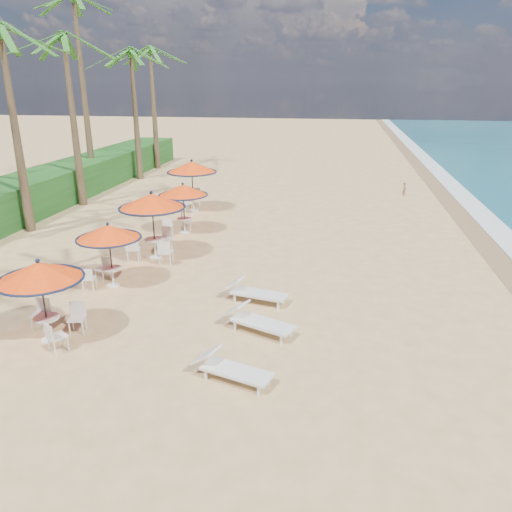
{
  "coord_description": "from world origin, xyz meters",
  "views": [
    {
      "loc": [
        2.09,
        -10.28,
        6.43
      ],
      "look_at": [
        -0.35,
        4.29,
        1.2
      ],
      "focal_mm": 35.0,
      "sensor_mm": 36.0,
      "label": 1
    }
  ],
  "objects_px": {
    "station_4": "(192,172)",
    "lounger_far": "(253,291)",
    "lounger_mid": "(256,320)",
    "station_0": "(42,281)",
    "station_2": "(152,209)",
    "lounger_near": "(229,367)",
    "station_1": "(107,238)",
    "station_3": "(182,195)"
  },
  "relations": [
    {
      "from": "station_2",
      "to": "lounger_near",
      "type": "xyz_separation_m",
      "value": [
        4.55,
        -7.57,
        -1.58
      ]
    },
    {
      "from": "lounger_mid",
      "to": "station_0",
      "type": "bearing_deg",
      "value": -142.35
    },
    {
      "from": "station_0",
      "to": "lounger_far",
      "type": "distance_m",
      "value": 5.95
    },
    {
      "from": "station_3",
      "to": "lounger_near",
      "type": "height_order",
      "value": "station_3"
    },
    {
      "from": "station_2",
      "to": "station_1",
      "type": "bearing_deg",
      "value": -99.38
    },
    {
      "from": "station_0",
      "to": "lounger_mid",
      "type": "xyz_separation_m",
      "value": [
        5.23,
        1.34,
        -1.31
      ]
    },
    {
      "from": "station_0",
      "to": "lounger_near",
      "type": "distance_m",
      "value": 5.29
    },
    {
      "from": "station_4",
      "to": "station_2",
      "type": "bearing_deg",
      "value": -84.91
    },
    {
      "from": "station_4",
      "to": "lounger_far",
      "type": "height_order",
      "value": "station_4"
    },
    {
      "from": "station_0",
      "to": "lounger_far",
      "type": "relative_size",
      "value": 1.08
    },
    {
      "from": "lounger_mid",
      "to": "lounger_near",
      "type": "bearing_deg",
      "value": -71.96
    },
    {
      "from": "station_4",
      "to": "lounger_near",
      "type": "xyz_separation_m",
      "value": [
        5.21,
        -14.91,
        -1.71
      ]
    },
    {
      "from": "station_0",
      "to": "lounger_mid",
      "type": "relative_size",
      "value": 1.06
    },
    {
      "from": "station_4",
      "to": "lounger_near",
      "type": "bearing_deg",
      "value": -70.75
    },
    {
      "from": "station_0",
      "to": "station_1",
      "type": "bearing_deg",
      "value": 90.2
    },
    {
      "from": "lounger_mid",
      "to": "lounger_far",
      "type": "xyz_separation_m",
      "value": [
        -0.42,
        1.89,
        -0.01
      ]
    },
    {
      "from": "station_0",
      "to": "lounger_near",
      "type": "bearing_deg",
      "value": -11.74
    },
    {
      "from": "lounger_near",
      "to": "lounger_far",
      "type": "relative_size",
      "value": 0.95
    },
    {
      "from": "lounger_near",
      "to": "station_1",
      "type": "bearing_deg",
      "value": 154.64
    },
    {
      "from": "station_0",
      "to": "lounger_mid",
      "type": "bearing_deg",
      "value": 14.37
    },
    {
      "from": "lounger_near",
      "to": "lounger_far",
      "type": "xyz_separation_m",
      "value": [
        -0.2,
        4.28,
        0.02
      ]
    },
    {
      "from": "station_1",
      "to": "station_2",
      "type": "height_order",
      "value": "station_2"
    },
    {
      "from": "station_0",
      "to": "station_3",
      "type": "relative_size",
      "value": 1.0
    },
    {
      "from": "station_3",
      "to": "station_4",
      "type": "distance_m",
      "value": 4.01
    },
    {
      "from": "station_0",
      "to": "station_1",
      "type": "xyz_separation_m",
      "value": [
        -0.01,
        3.68,
        0.01
      ]
    },
    {
      "from": "station_2",
      "to": "lounger_near",
      "type": "bearing_deg",
      "value": -58.99
    },
    {
      "from": "station_2",
      "to": "lounger_near",
      "type": "distance_m",
      "value": 8.98
    },
    {
      "from": "lounger_far",
      "to": "station_1",
      "type": "bearing_deg",
      "value": -172.48
    },
    {
      "from": "lounger_mid",
      "to": "station_3",
      "type": "bearing_deg",
      "value": 141.92
    },
    {
      "from": "station_3",
      "to": "station_1",
      "type": "bearing_deg",
      "value": -95.03
    },
    {
      "from": "station_2",
      "to": "station_3",
      "type": "height_order",
      "value": "station_2"
    },
    {
      "from": "station_4",
      "to": "lounger_near",
      "type": "distance_m",
      "value": 15.88
    },
    {
      "from": "station_3",
      "to": "lounger_far",
      "type": "bearing_deg",
      "value": -57.44
    },
    {
      "from": "station_4",
      "to": "lounger_near",
      "type": "height_order",
      "value": "station_4"
    },
    {
      "from": "station_3",
      "to": "station_4",
      "type": "bearing_deg",
      "value": 100.54
    },
    {
      "from": "station_1",
      "to": "station_3",
      "type": "xyz_separation_m",
      "value": [
        0.55,
        6.25,
        0.06
      ]
    },
    {
      "from": "station_0",
      "to": "lounger_far",
      "type": "xyz_separation_m",
      "value": [
        4.81,
        3.23,
        -1.32
      ]
    },
    {
      "from": "station_4",
      "to": "lounger_far",
      "type": "distance_m",
      "value": 11.87
    },
    {
      "from": "station_3",
      "to": "lounger_far",
      "type": "relative_size",
      "value": 1.08
    },
    {
      "from": "lounger_mid",
      "to": "lounger_far",
      "type": "bearing_deg",
      "value": 125.67
    },
    {
      "from": "station_4",
      "to": "lounger_mid",
      "type": "bearing_deg",
      "value": -66.59
    },
    {
      "from": "station_3",
      "to": "lounger_mid",
      "type": "distance_m",
      "value": 9.89
    }
  ]
}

